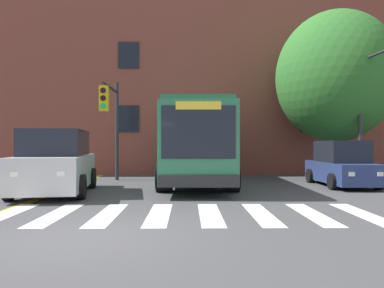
# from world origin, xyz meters

# --- Properties ---
(ground_plane) EXTENTS (120.00, 120.00, 0.00)m
(ground_plane) POSITION_xyz_m (0.00, 0.00, 0.00)
(ground_plane) COLOR #424244
(crosswalk) EXTENTS (11.43, 3.09, 0.01)m
(crosswalk) POSITION_xyz_m (0.67, 2.14, 0.00)
(crosswalk) COLOR white
(crosswalk) RESTS_ON ground
(lane_line_yellow_inner) EXTENTS (0.12, 36.00, 0.01)m
(lane_line_yellow_inner) POSITION_xyz_m (-2.63, 16.14, 0.00)
(lane_line_yellow_inner) COLOR gold
(lane_line_yellow_inner) RESTS_ON ground
(lane_line_yellow_outer) EXTENTS (0.12, 36.00, 0.01)m
(lane_line_yellow_outer) POSITION_xyz_m (-2.47, 16.14, 0.00)
(lane_line_yellow_outer) COLOR gold
(lane_line_yellow_outer) RESTS_ON ground
(city_bus) EXTENTS (3.07, 10.66, 3.17)m
(city_bus) POSITION_xyz_m (2.44, 9.47, 1.74)
(city_bus) COLOR #28704C
(city_bus) RESTS_ON ground
(car_silver_near_lane) EXTENTS (2.73, 4.91, 2.14)m
(car_silver_near_lane) POSITION_xyz_m (-2.42, 5.89, 1.02)
(car_silver_near_lane) COLOR #B7BABF
(car_silver_near_lane) RESTS_ON ground
(car_navy_far_lane) EXTENTS (1.95, 4.11, 1.79)m
(car_navy_far_lane) POSITION_xyz_m (8.14, 7.98, 0.82)
(car_navy_far_lane) COLOR navy
(car_navy_far_lane) RESTS_ON ground
(traffic_light_overhead) EXTENTS (0.35, 2.80, 4.52)m
(traffic_light_overhead) POSITION_xyz_m (-1.25, 9.45, 2.98)
(traffic_light_overhead) COLOR #28282D
(traffic_light_overhead) RESTS_ON ground
(street_tree_curbside_large) EXTENTS (7.50, 7.48, 7.88)m
(street_tree_curbside_large) POSITION_xyz_m (8.93, 10.59, 4.80)
(street_tree_curbside_large) COLOR #4C3D2D
(street_tree_curbside_large) RESTS_ON ground
(building_facade) EXTENTS (36.42, 6.27, 12.04)m
(building_facade) POSITION_xyz_m (3.81, 16.26, 6.03)
(building_facade) COLOR brown
(building_facade) RESTS_ON ground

